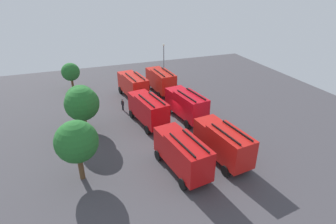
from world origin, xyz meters
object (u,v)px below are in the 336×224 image
Objects in this scene: fire_truck_0 at (223,142)px; traffic_cone_0 at (234,141)px; fire_truck_4 at (148,109)px; firefighter_1 at (200,103)px; fire_truck_2 at (161,80)px; fire_truck_5 at (133,85)px; tree_2 at (81,100)px; fire_truck_1 at (186,104)px; lamppost at (164,58)px; tree_0 at (77,142)px; firefighter_2 at (145,87)px; fire_truck_3 at (182,152)px; traffic_cone_1 at (221,131)px; firefighter_0 at (123,104)px; tree_3 at (71,72)px; traffic_cone_2 at (163,119)px; tree_1 at (82,104)px.

fire_truck_0 is 4.00m from traffic_cone_0.
fire_truck_4 is 8.31m from firefighter_1.
fire_truck_2 is 0.99× the size of fire_truck_5.
tree_2 is (1.78, 7.78, 1.61)m from fire_truck_4.
firefighter_1 is 16.09m from tree_2.
fire_truck_1 is at bearing -99.28° from tree_2.
fire_truck_0 is at bearing -132.93° from tree_2.
lamppost is (14.78, 0.25, 2.72)m from firefighter_1.
tree_0 is 9.86m from tree_2.
firefighter_2 is 13.65m from tree_2.
fire_truck_0 is 10.10× the size of traffic_cone_0.
fire_truck_4 is (0.32, 5.06, 0.00)m from fire_truck_1.
lamppost is (16.36, -7.83, 1.59)m from fire_truck_4.
fire_truck_3 reaches higher than traffic_cone_1.
traffic_cone_1 is at bearing -36.34° from fire_truck_0.
fire_truck_2 is 8.53m from firefighter_0.
fire_truck_0 is 4.53m from fire_truck_3.
traffic_cone_2 is at bearing -146.74° from tree_3.
firefighter_1 is at bearing 35.94° from firefighter_2.
firefighter_2 is at bearing -23.19° from fire_truck_4.
fire_truck_4 is (10.24, 0.30, 0.00)m from fire_truck_3.
fire_truck_1 is at bearing -140.21° from tree_3.
fire_truck_3 is (-0.29, 4.52, 0.00)m from fire_truck_0.
fire_truck_1 reaches higher than traffic_cone_0.
fire_truck_3 is at bearing 172.49° from fire_truck_5.
tree_1 is 8.19× the size of traffic_cone_0.
firefighter_0 reaches higher than traffic_cone_1.
fire_truck_0 is 1.00× the size of fire_truck_5.
fire_truck_1 and fire_truck_2 have the same top height.
tree_0 is at bearing 99.44° from traffic_cone_1.
fire_truck_5 is 18.56m from traffic_cone_0.
fire_truck_4 is at bearing -151.96° from tree_3.
tree_1 reaches higher than fire_truck_2.
fire_truck_2 is at bearing -16.86° from traffic_cone_2.
firefighter_1 is at bearing -83.89° from tree_1.
fire_truck_4 is at bearing -10.40° from firefighter_2.
fire_truck_5 is at bearing 19.00° from fire_truck_1.
fire_truck_0 is at bearing 126.68° from traffic_cone_0.
lamppost reaches higher than fire_truck_1.
fire_truck_5 is (9.40, 4.84, 0.00)m from fire_truck_1.
fire_truck_2 reaches higher than firefighter_0.
fire_truck_4 is at bearing 170.84° from fire_truck_5.
firefighter_2 reaches higher than traffic_cone_2.
traffic_cone_1 is (-7.11, -15.22, -3.41)m from tree_2.
fire_truck_0 is 29.14m from tree_3.
lamppost is (6.72, -2.90, 1.59)m from fire_truck_2.
lamppost is at bearing 34.59° from firefighter_0.
firefighter_0 is (-4.44, 7.17, -1.25)m from fire_truck_2.
tree_0 is at bearing 110.93° from fire_truck_1.
lamppost is at bearing -88.57° from tree_3.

